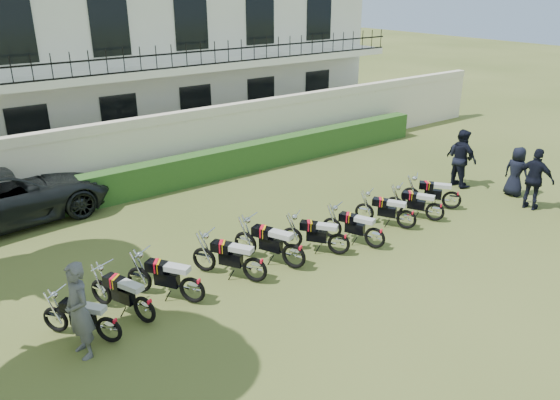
{
  "coord_description": "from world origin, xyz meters",
  "views": [
    {
      "loc": [
        -8.14,
        -8.4,
        6.38
      ],
      "look_at": [
        -0.5,
        1.92,
        1.18
      ],
      "focal_mm": 35.0,
      "sensor_mm": 36.0,
      "label": 1
    }
  ],
  "objects_px": {
    "motorcycle_1": "(144,303)",
    "inspector": "(79,311)",
    "motorcycle_3": "(255,264)",
    "motorcycle_9": "(452,196)",
    "officer_3": "(516,171)",
    "motorcycle_7": "(407,215)",
    "motorcycle_5": "(339,239)",
    "motorcycle_8": "(435,207)",
    "officer_4": "(461,158)",
    "officer_5": "(461,159)",
    "motorcycle_2": "(192,284)",
    "officer_2": "(535,179)",
    "motorcycle_6": "(375,233)",
    "motorcycle_0": "(108,324)",
    "motorcycle_4": "(294,250)",
    "suv": "(5,196)"
  },
  "relations": [
    {
      "from": "motorcycle_5",
      "to": "motorcycle_9",
      "type": "relative_size",
      "value": 1.02
    },
    {
      "from": "officer_4",
      "to": "officer_5",
      "type": "distance_m",
      "value": 0.09
    },
    {
      "from": "motorcycle_7",
      "to": "officer_5",
      "type": "relative_size",
      "value": 0.83
    },
    {
      "from": "motorcycle_0",
      "to": "motorcycle_1",
      "type": "xyz_separation_m",
      "value": [
        0.8,
        0.21,
        0.02
      ]
    },
    {
      "from": "motorcycle_3",
      "to": "officer_4",
      "type": "bearing_deg",
      "value": -23.84
    },
    {
      "from": "suv",
      "to": "officer_2",
      "type": "bearing_deg",
      "value": -129.07
    },
    {
      "from": "motorcycle_7",
      "to": "officer_2",
      "type": "height_order",
      "value": "officer_2"
    },
    {
      "from": "motorcycle_2",
      "to": "motorcycle_6",
      "type": "distance_m",
      "value": 4.95
    },
    {
      "from": "motorcycle_0",
      "to": "officer_4",
      "type": "distance_m",
      "value": 12.54
    },
    {
      "from": "motorcycle_8",
      "to": "suv",
      "type": "bearing_deg",
      "value": 114.96
    },
    {
      "from": "motorcycle_3",
      "to": "officer_3",
      "type": "distance_m",
      "value": 9.65
    },
    {
      "from": "motorcycle_9",
      "to": "motorcycle_7",
      "type": "bearing_deg",
      "value": 146.11
    },
    {
      "from": "motorcycle_4",
      "to": "inspector",
      "type": "distance_m",
      "value": 5.05
    },
    {
      "from": "motorcycle_7",
      "to": "motorcycle_8",
      "type": "bearing_deg",
      "value": -35.85
    },
    {
      "from": "officer_2",
      "to": "motorcycle_6",
      "type": "bearing_deg",
      "value": 70.52
    },
    {
      "from": "motorcycle_3",
      "to": "inspector",
      "type": "xyz_separation_m",
      "value": [
        -3.94,
        -0.25,
        0.45
      ]
    },
    {
      "from": "motorcycle_7",
      "to": "motorcycle_8",
      "type": "height_order",
      "value": "motorcycle_7"
    },
    {
      "from": "motorcycle_1",
      "to": "inspector",
      "type": "bearing_deg",
      "value": 168.96
    },
    {
      "from": "motorcycle_2",
      "to": "motorcycle_6",
      "type": "relative_size",
      "value": 0.97
    },
    {
      "from": "motorcycle_1",
      "to": "motorcycle_7",
      "type": "xyz_separation_m",
      "value": [
        7.57,
        -0.1,
        -0.02
      ]
    },
    {
      "from": "motorcycle_5",
      "to": "suv",
      "type": "relative_size",
      "value": 0.26
    },
    {
      "from": "motorcycle_5",
      "to": "motorcycle_2",
      "type": "bearing_deg",
      "value": 140.48
    },
    {
      "from": "motorcycle_1",
      "to": "motorcycle_8",
      "type": "height_order",
      "value": "motorcycle_1"
    },
    {
      "from": "motorcycle_0",
      "to": "motorcycle_5",
      "type": "height_order",
      "value": "motorcycle_5"
    },
    {
      "from": "motorcycle_1",
      "to": "motorcycle_5",
      "type": "relative_size",
      "value": 1.16
    },
    {
      "from": "inspector",
      "to": "motorcycle_8",
      "type": "bearing_deg",
      "value": 83.08
    },
    {
      "from": "motorcycle_2",
      "to": "motorcycle_1",
      "type": "bearing_deg",
      "value": 149.88
    },
    {
      "from": "suv",
      "to": "officer_2",
      "type": "xyz_separation_m",
      "value": [
        12.79,
        -8.23,
        0.14
      ]
    },
    {
      "from": "motorcycle_2",
      "to": "motorcycle_8",
      "type": "bearing_deg",
      "value": -36.34
    },
    {
      "from": "motorcycle_3",
      "to": "suv",
      "type": "bearing_deg",
      "value": 86.83
    },
    {
      "from": "motorcycle_7",
      "to": "officer_3",
      "type": "height_order",
      "value": "officer_3"
    },
    {
      "from": "motorcycle_7",
      "to": "motorcycle_4",
      "type": "bearing_deg",
      "value": 149.3
    },
    {
      "from": "officer_4",
      "to": "inspector",
      "type": "bearing_deg",
      "value": 99.85
    },
    {
      "from": "motorcycle_5",
      "to": "motorcycle_6",
      "type": "distance_m",
      "value": 1.01
    },
    {
      "from": "motorcycle_1",
      "to": "officer_3",
      "type": "height_order",
      "value": "officer_3"
    },
    {
      "from": "inspector",
      "to": "officer_4",
      "type": "bearing_deg",
      "value": 89.49
    },
    {
      "from": "motorcycle_3",
      "to": "motorcycle_7",
      "type": "height_order",
      "value": "motorcycle_3"
    },
    {
      "from": "motorcycle_8",
      "to": "officer_2",
      "type": "height_order",
      "value": "officer_2"
    },
    {
      "from": "motorcycle_1",
      "to": "inspector",
      "type": "relative_size",
      "value": 0.92
    },
    {
      "from": "officer_3",
      "to": "officer_4",
      "type": "distance_m",
      "value": 1.76
    },
    {
      "from": "officer_2",
      "to": "motorcycle_1",
      "type": "bearing_deg",
      "value": 73.2
    },
    {
      "from": "motorcycle_4",
      "to": "motorcycle_6",
      "type": "height_order",
      "value": "motorcycle_4"
    },
    {
      "from": "motorcycle_3",
      "to": "motorcycle_9",
      "type": "relative_size",
      "value": 1.16
    },
    {
      "from": "motorcycle_4",
      "to": "motorcycle_9",
      "type": "bearing_deg",
      "value": -23.66
    },
    {
      "from": "motorcycle_6",
      "to": "motorcycle_2",
      "type": "bearing_deg",
      "value": 151.62
    },
    {
      "from": "officer_4",
      "to": "motorcycle_0",
      "type": "bearing_deg",
      "value": 99.95
    },
    {
      "from": "officer_3",
      "to": "motorcycle_7",
      "type": "bearing_deg",
      "value": 84.24
    },
    {
      "from": "motorcycle_2",
      "to": "officer_4",
      "type": "xyz_separation_m",
      "value": [
        10.54,
        1.17,
        0.48
      ]
    },
    {
      "from": "motorcycle_7",
      "to": "motorcycle_6",
      "type": "bearing_deg",
      "value": 161.88
    },
    {
      "from": "motorcycle_9",
      "to": "officer_5",
      "type": "height_order",
      "value": "officer_5"
    }
  ]
}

